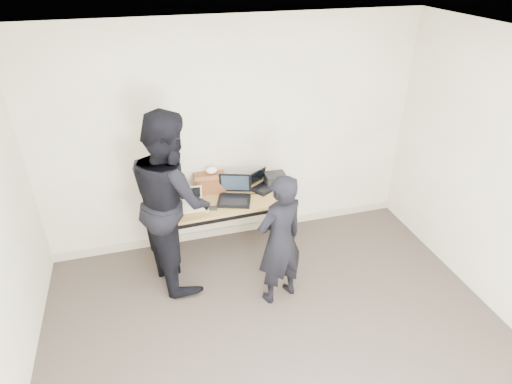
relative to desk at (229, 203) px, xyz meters
name	(u,v)px	position (x,y,z in m)	size (l,w,h in m)	color
room	(303,253)	(0.14, -1.91, 0.69)	(4.60, 4.60, 2.80)	#403731
desk	(229,203)	(0.00, 0.00, 0.00)	(1.52, 0.70, 0.72)	olive
laptop_beige	(192,203)	(-0.44, -0.04, 0.10)	(0.27, 0.26, 0.21)	beige
laptop_center	(234,194)	(0.06, -0.02, 0.12)	(0.47, 0.46, 0.29)	black
laptop_right	(262,184)	(0.44, 0.15, 0.11)	(0.40, 0.40, 0.22)	black
leather_satchel	(210,183)	(-0.18, 0.23, 0.19)	(0.37, 0.20, 0.25)	brown
tissue	(211,170)	(-0.15, 0.23, 0.34)	(0.13, 0.10, 0.08)	white
equipment_box	(275,179)	(0.63, 0.19, 0.13)	(0.25, 0.21, 0.14)	black
power_brick	(213,208)	(-0.22, -0.17, 0.08)	(0.09, 0.05, 0.03)	black
cables	(233,198)	(0.05, 0.01, 0.06)	(1.14, 0.50, 0.01)	silver
person_typist	(280,241)	(0.31, -0.95, 0.08)	(0.54, 0.35, 1.47)	black
person_observer	(171,200)	(-0.68, -0.29, 0.33)	(0.96, 0.75, 1.97)	black
baseboard	(236,229)	(0.14, 0.32, -0.61)	(4.50, 0.03, 0.10)	#B4AA95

